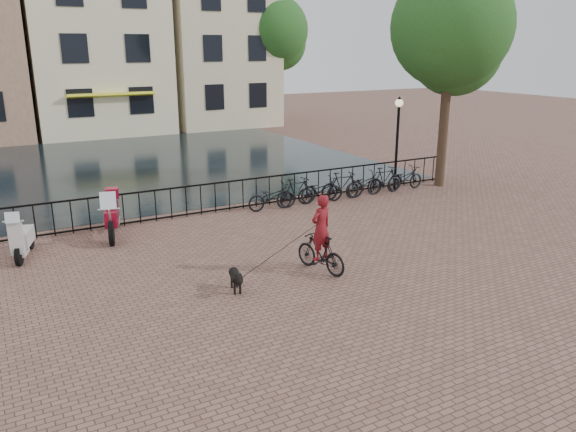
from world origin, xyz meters
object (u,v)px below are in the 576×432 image
lamp_post (398,128)px  scooter (22,231)px  motorcycle (111,210)px  dog (236,279)px  cyclist (321,238)px

lamp_post → scooter: size_ratio=2.12×
motorcycle → lamp_post: bearing=16.8°
dog → scooter: (-3.98, 4.62, 0.45)m
cyclist → motorcycle: bearing=-67.3°
cyclist → motorcycle: (-3.86, 5.19, -0.07)m
motorcycle → scooter: motorcycle is taller
cyclist → dog: (-2.28, -0.07, -0.58)m
dog → scooter: bearing=143.9°
lamp_post → scooter: (-13.11, -1.06, -1.65)m
motorcycle → cyclist: bearing=-38.8°
lamp_post → motorcycle: size_ratio=1.51×
lamp_post → cyclist: size_ratio=1.53×
cyclist → dog: 2.35m
dog → motorcycle: bearing=119.8°
cyclist → motorcycle: 6.47m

